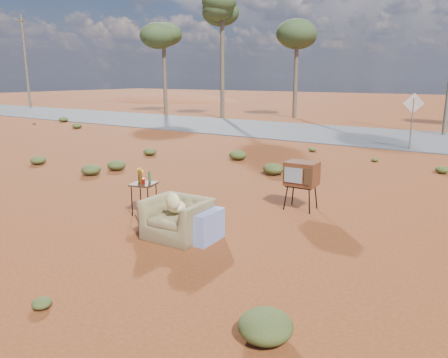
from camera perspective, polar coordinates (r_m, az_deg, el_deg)
The scene contains 13 objects.
ground at distance 8.25m, azimuth -4.38°, elevation -6.69°, with size 140.00×140.00×0.00m, color brown.
highway at distance 21.81m, azimuth 20.68°, elevation 5.08°, with size 140.00×7.00×0.04m, color #565659.
dirt_mound at distance 53.17m, azimuth -7.47°, elevation 10.15°, with size 26.00×18.00×2.00m, color #974924.
armchair at distance 7.77m, azimuth -5.50°, elevation -4.61°, with size 1.28×0.86×0.93m.
tv_unit at distance 9.43m, azimuth 10.12°, elevation 0.62°, with size 0.68×0.56×1.05m.
side_table at distance 9.17m, azimuth -10.56°, elevation -0.35°, with size 0.57×0.57×0.94m.
rusty_bar at distance 8.54m, azimuth -10.75°, elevation -6.07°, with size 0.04×0.04×1.47m, color #462512.
road_sign at distance 18.44m, azimuth 23.44°, elevation 8.13°, with size 0.78×0.06×2.19m.
eucalyptus_far_left at distance 34.79m, azimuth -7.92°, elevation 18.32°, with size 3.20×3.20×7.10m.
eucalyptus_left at distance 30.48m, azimuth -0.22°, elevation 21.03°, with size 3.20×3.20×8.10m.
eucalyptus_near_left at distance 30.99m, azimuth 9.54°, elevation 17.99°, with size 3.20×3.20×6.60m.
utility_pole_west at distance 43.74m, azimuth -24.49°, elevation 13.89°, with size 1.40×0.20×8.00m.
scrub_patch at distance 12.21m, azimuth 5.29°, elevation 0.58°, with size 17.49×8.07×0.33m.
Camera 1 is at (4.80, -6.10, 2.81)m, focal length 35.00 mm.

